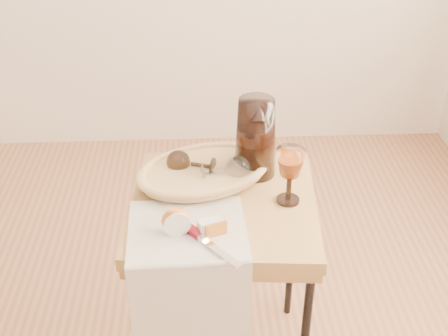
{
  "coord_description": "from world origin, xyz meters",
  "views": [
    {
      "loc": [
        0.46,
        -1.06,
        1.6
      ],
      "look_at": [
        0.52,
        0.26,
        0.77
      ],
      "focal_mm": 47.45,
      "sensor_mm": 36.0,
      "label": 1
    }
  ],
  "objects_px": {
    "tea_towel": "(187,230)",
    "wine_goblet": "(290,176)",
    "goblet_lying_a": "(193,164)",
    "pitcher": "(256,137)",
    "bread_basket": "(204,174)",
    "goblet_lying_b": "(223,170)",
    "table_knife": "(206,240)",
    "apple_half": "(176,220)",
    "side_table": "(224,288)"
  },
  "relations": [
    {
      "from": "tea_towel",
      "to": "table_knife",
      "type": "relative_size",
      "value": 1.34
    },
    {
      "from": "side_table",
      "to": "bread_basket",
      "type": "distance_m",
      "value": 0.37
    },
    {
      "from": "side_table",
      "to": "apple_half",
      "type": "height_order",
      "value": "apple_half"
    },
    {
      "from": "pitcher",
      "to": "wine_goblet",
      "type": "bearing_deg",
      "value": -60.1
    },
    {
      "from": "bread_basket",
      "to": "wine_goblet",
      "type": "distance_m",
      "value": 0.26
    },
    {
      "from": "goblet_lying_b",
      "to": "apple_half",
      "type": "height_order",
      "value": "goblet_lying_b"
    },
    {
      "from": "bread_basket",
      "to": "goblet_lying_a",
      "type": "bearing_deg",
      "value": 131.11
    },
    {
      "from": "apple_half",
      "to": "tea_towel",
      "type": "bearing_deg",
      "value": -0.08
    },
    {
      "from": "pitcher",
      "to": "goblet_lying_a",
      "type": "bearing_deg",
      "value": -169.72
    },
    {
      "from": "goblet_lying_b",
      "to": "goblet_lying_a",
      "type": "bearing_deg",
      "value": 147.58
    },
    {
      "from": "tea_towel",
      "to": "wine_goblet",
      "type": "distance_m",
      "value": 0.31
    },
    {
      "from": "tea_towel",
      "to": "wine_goblet",
      "type": "relative_size",
      "value": 1.84
    },
    {
      "from": "goblet_lying_a",
      "to": "apple_half",
      "type": "bearing_deg",
      "value": 99.26
    },
    {
      "from": "wine_goblet",
      "to": "apple_half",
      "type": "bearing_deg",
      "value": -157.73
    },
    {
      "from": "apple_half",
      "to": "wine_goblet",
      "type": "bearing_deg",
      "value": 12.49
    },
    {
      "from": "tea_towel",
      "to": "apple_half",
      "type": "height_order",
      "value": "apple_half"
    },
    {
      "from": "side_table",
      "to": "wine_goblet",
      "type": "bearing_deg",
      "value": -3.13
    },
    {
      "from": "goblet_lying_a",
      "to": "wine_goblet",
      "type": "distance_m",
      "value": 0.29
    },
    {
      "from": "bread_basket",
      "to": "apple_half",
      "type": "xyz_separation_m",
      "value": [
        -0.08,
        -0.24,
        0.02
      ]
    },
    {
      "from": "tea_towel",
      "to": "table_knife",
      "type": "distance_m",
      "value": 0.08
    },
    {
      "from": "bread_basket",
      "to": "goblet_lying_a",
      "type": "relative_size",
      "value": 3.1
    },
    {
      "from": "goblet_lying_a",
      "to": "table_knife",
      "type": "distance_m",
      "value": 0.31
    },
    {
      "from": "goblet_lying_a",
      "to": "apple_half",
      "type": "distance_m",
      "value": 0.26
    },
    {
      "from": "apple_half",
      "to": "side_table",
      "type": "bearing_deg",
      "value": 36.81
    },
    {
      "from": "wine_goblet",
      "to": "table_knife",
      "type": "relative_size",
      "value": 0.73
    },
    {
      "from": "wine_goblet",
      "to": "table_knife",
      "type": "bearing_deg",
      "value": -142.44
    },
    {
      "from": "tea_towel",
      "to": "bread_basket",
      "type": "relative_size",
      "value": 0.85
    },
    {
      "from": "tea_towel",
      "to": "bread_basket",
      "type": "distance_m",
      "value": 0.24
    },
    {
      "from": "wine_goblet",
      "to": "tea_towel",
      "type": "bearing_deg",
      "value": -156.6
    },
    {
      "from": "goblet_lying_b",
      "to": "table_knife",
      "type": "relative_size",
      "value": 0.52
    },
    {
      "from": "bread_basket",
      "to": "wine_goblet",
      "type": "relative_size",
      "value": 2.16
    },
    {
      "from": "wine_goblet",
      "to": "goblet_lying_b",
      "type": "bearing_deg",
      "value": 151.97
    },
    {
      "from": "goblet_lying_b",
      "to": "wine_goblet",
      "type": "height_order",
      "value": "wine_goblet"
    },
    {
      "from": "apple_half",
      "to": "table_knife",
      "type": "height_order",
      "value": "apple_half"
    },
    {
      "from": "goblet_lying_a",
      "to": "wine_goblet",
      "type": "relative_size",
      "value": 0.7
    },
    {
      "from": "apple_half",
      "to": "goblet_lying_a",
      "type": "bearing_deg",
      "value": 70.44
    },
    {
      "from": "bread_basket",
      "to": "goblet_lying_a",
      "type": "height_order",
      "value": "goblet_lying_a"
    },
    {
      "from": "goblet_lying_a",
      "to": "goblet_lying_b",
      "type": "bearing_deg",
      "value": 175.4
    },
    {
      "from": "goblet_lying_a",
      "to": "bread_basket",
      "type": "bearing_deg",
      "value": 172.47
    },
    {
      "from": "side_table",
      "to": "bread_basket",
      "type": "bearing_deg",
      "value": 116.04
    },
    {
      "from": "bread_basket",
      "to": "side_table",
      "type": "bearing_deg",
      "value": -86.29
    },
    {
      "from": "pitcher",
      "to": "bread_basket",
      "type": "bearing_deg",
      "value": -162.39
    },
    {
      "from": "table_knife",
      "to": "apple_half",
      "type": "bearing_deg",
      "value": -164.68
    },
    {
      "from": "side_table",
      "to": "goblet_lying_b",
      "type": "height_order",
      "value": "goblet_lying_b"
    },
    {
      "from": "goblet_lying_a",
      "to": "pitcher",
      "type": "distance_m",
      "value": 0.2
    },
    {
      "from": "tea_towel",
      "to": "table_knife",
      "type": "xyz_separation_m",
      "value": [
        0.05,
        -0.06,
        0.01
      ]
    },
    {
      "from": "tea_towel",
      "to": "wine_goblet",
      "type": "bearing_deg",
      "value": 21.35
    },
    {
      "from": "wine_goblet",
      "to": "apple_half",
      "type": "distance_m",
      "value": 0.33
    },
    {
      "from": "goblet_lying_a",
      "to": "pitcher",
      "type": "relative_size",
      "value": 0.42
    },
    {
      "from": "tea_towel",
      "to": "wine_goblet",
      "type": "height_order",
      "value": "wine_goblet"
    }
  ]
}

